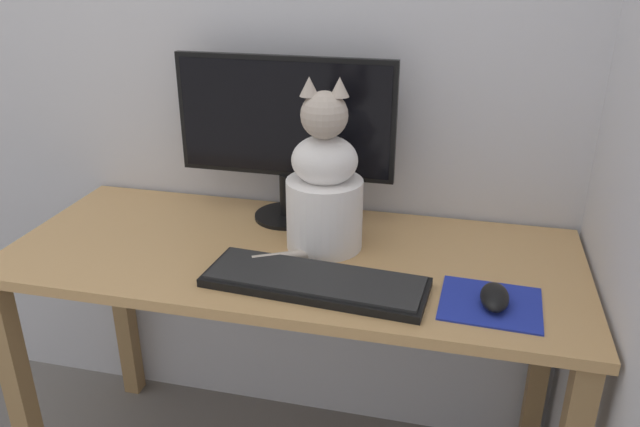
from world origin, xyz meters
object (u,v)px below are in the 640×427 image
object	(u,v)px
monitor	(285,128)
computer_mouse_right	(495,297)
keyboard	(315,281)
cat	(324,188)

from	to	relation	value
monitor	computer_mouse_right	distance (m)	0.66
computer_mouse_right	keyboard	bearing A→B (deg)	-178.90
monitor	computer_mouse_right	xyz separation A→B (m)	(0.52, -0.32, -0.22)
monitor	cat	world-z (taller)	monitor
cat	computer_mouse_right	bearing A→B (deg)	-33.37
monitor	computer_mouse_right	size ratio (longest dim) A/B	5.24
computer_mouse_right	monitor	bearing A→B (deg)	148.43
keyboard	computer_mouse_right	xyz separation A→B (m)	(0.37, 0.01, 0.01)
keyboard	computer_mouse_right	bearing A→B (deg)	5.38
keyboard	cat	xyz separation A→B (m)	(-0.02, 0.19, 0.14)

